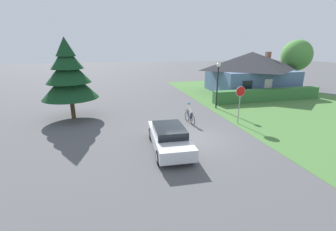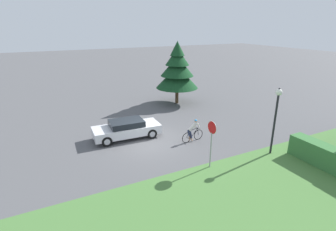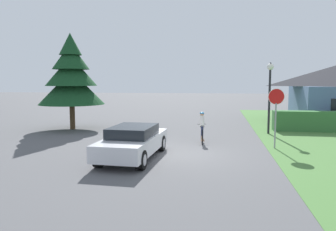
# 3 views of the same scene
# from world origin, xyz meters

# --- Properties ---
(ground_plane) EXTENTS (140.00, 140.00, 0.00)m
(ground_plane) POSITION_xyz_m (0.00, 0.00, 0.00)
(ground_plane) COLOR #515154
(sedan_left_lane) EXTENTS (1.98, 4.60, 1.28)m
(sedan_left_lane) POSITION_xyz_m (-1.54, -0.96, 0.66)
(sedan_left_lane) COLOR silver
(sedan_left_lane) RESTS_ON ground
(cyclist) EXTENTS (0.44, 1.70, 1.51)m
(cyclist) POSITION_xyz_m (0.94, 2.80, 0.72)
(cyclist) COLOR black
(cyclist) RESTS_ON ground
(stop_sign) EXTENTS (0.72, 0.07, 2.69)m
(stop_sign) POSITION_xyz_m (4.25, 1.88, 1.90)
(stop_sign) COLOR gray
(stop_sign) RESTS_ON ground
(street_lamp) EXTENTS (0.38, 0.38, 4.09)m
(street_lamp) POSITION_xyz_m (4.57, 6.12, 2.89)
(street_lamp) COLOR black
(street_lamp) RESTS_ON ground
(conifer_tall_near) EXTENTS (4.05, 4.05, 5.98)m
(conifer_tall_near) POSITION_xyz_m (-7.38, 6.13, 3.27)
(conifer_tall_near) COLOR #4C3823
(conifer_tall_near) RESTS_ON ground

